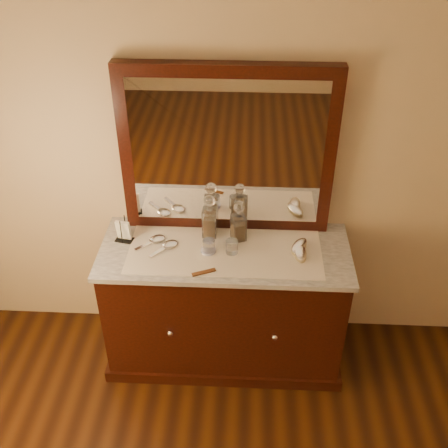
{
  "coord_description": "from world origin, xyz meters",
  "views": [
    {
      "loc": [
        0.12,
        -0.45,
        2.73
      ],
      "look_at": [
        0.0,
        1.85,
        1.1
      ],
      "focal_mm": 42.72,
      "sensor_mm": 36.0,
      "label": 1
    }
  ],
  "objects": [
    {
      "name": "hand_mirror_inner",
      "position": [
        -0.33,
        1.96,
        0.86
      ],
      "size": [
        0.17,
        0.19,
        0.02
      ],
      "color": "silver",
      "rests_on": "lace_runner"
    },
    {
      "name": "lace_runner",
      "position": [
        0.0,
        1.94,
        0.85
      ],
      "size": [
        1.1,
        0.45,
        0.0
      ],
      "primitive_type": "cube",
      "color": "beige",
      "rests_on": "marble_top"
    },
    {
      "name": "marble_top",
      "position": [
        0.0,
        1.96,
        0.83
      ],
      "size": [
        1.44,
        0.59,
        0.03
      ],
      "primitive_type": "cube",
      "color": "silver",
      "rests_on": "dresser_cabinet"
    },
    {
      "name": "dresser_cabinet",
      "position": [
        0.0,
        1.96,
        0.41
      ],
      "size": [
        1.4,
        0.55,
        0.82
      ],
      "primitive_type": "cube",
      "color": "black",
      "rests_on": "floor"
    },
    {
      "name": "mirror_frame",
      "position": [
        0.0,
        2.2,
        1.35
      ],
      "size": [
        1.2,
        0.08,
        1.0
      ],
      "primitive_type": "cube",
      "color": "black",
      "rests_on": "marble_top"
    },
    {
      "name": "hand_mirror_outer",
      "position": [
        -0.41,
        2.01,
        0.86
      ],
      "size": [
        0.18,
        0.18,
        0.02
      ],
      "color": "silver",
      "rests_on": "lace_runner"
    },
    {
      "name": "knob_left",
      "position": [
        -0.3,
        1.67,
        0.45
      ],
      "size": [
        0.04,
        0.04,
        0.04
      ],
      "primitive_type": "sphere",
      "color": "silver",
      "rests_on": "dresser_cabinet"
    },
    {
      "name": "pin_dish",
      "position": [
        -0.09,
        1.93,
        0.86
      ],
      "size": [
        0.11,
        0.11,
        0.02
      ],
      "primitive_type": "cylinder",
      "rotation": [
        0.0,
        0.0,
        -0.28
      ],
      "color": "white",
      "rests_on": "lace_runner"
    },
    {
      "name": "decanter_right",
      "position": [
        0.07,
        2.06,
        0.95
      ],
      "size": [
        0.1,
        0.1,
        0.25
      ],
      "color": "brown",
      "rests_on": "lace_runner"
    },
    {
      "name": "comb",
      "position": [
        -0.1,
        1.74,
        0.86
      ],
      "size": [
        0.13,
        0.08,
        0.01
      ],
      "primitive_type": "cube",
      "rotation": [
        0.0,
        0.0,
        0.41
      ],
      "color": "brown",
      "rests_on": "lace_runner"
    },
    {
      "name": "mirror_glass",
      "position": [
        0.0,
        2.17,
        1.35
      ],
      "size": [
        1.06,
        0.01,
        0.86
      ],
      "primitive_type": "cube",
      "color": "white",
      "rests_on": "marble_top"
    },
    {
      "name": "dresser_plinth",
      "position": [
        0.0,
        1.96,
        0.04
      ],
      "size": [
        1.46,
        0.59,
        0.08
      ],
      "primitive_type": "cube",
      "color": "black",
      "rests_on": "floor"
    },
    {
      "name": "decanter_left",
      "position": [
        -0.1,
        2.09,
        0.96
      ],
      "size": [
        0.09,
        0.09,
        0.27
      ],
      "color": "brown",
      "rests_on": "lace_runner"
    },
    {
      "name": "brush_far",
      "position": [
        0.42,
        1.97,
        0.88
      ],
      "size": [
        0.13,
        0.17,
        0.04
      ],
      "color": "#8F7C57",
      "rests_on": "lace_runner"
    },
    {
      "name": "knob_right",
      "position": [
        0.3,
        1.67,
        0.45
      ],
      "size": [
        0.04,
        0.04,
        0.04
      ],
      "primitive_type": "sphere",
      "color": "silver",
      "rests_on": "dresser_cabinet"
    },
    {
      "name": "brush_near",
      "position": [
        0.42,
        1.91,
        0.88
      ],
      "size": [
        0.08,
        0.16,
        0.04
      ],
      "color": "#8F7C57",
      "rests_on": "lace_runner"
    },
    {
      "name": "napkin_rack",
      "position": [
        -0.59,
        2.02,
        0.91
      ],
      "size": [
        0.11,
        0.08,
        0.15
      ],
      "color": "black",
      "rests_on": "marble_top"
    },
    {
      "name": "tumblers",
      "position": [
        -0.02,
        1.93,
        0.89
      ],
      "size": [
        0.2,
        0.07,
        0.08
      ],
      "color": "white",
      "rests_on": "lace_runner"
    }
  ]
}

